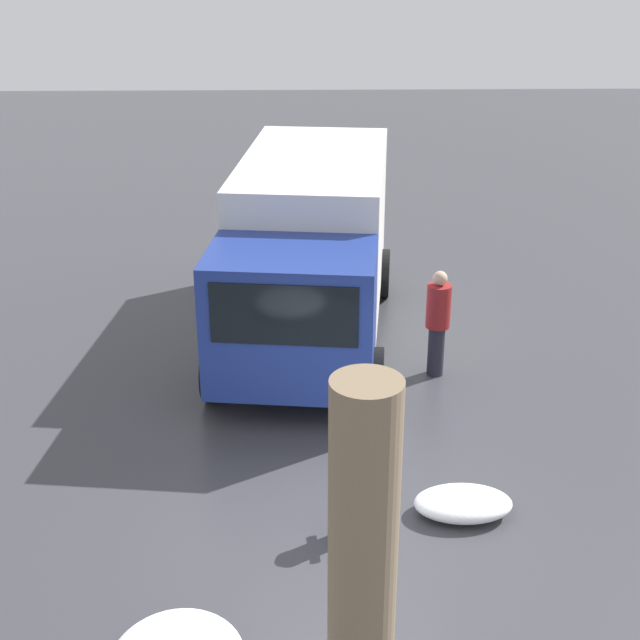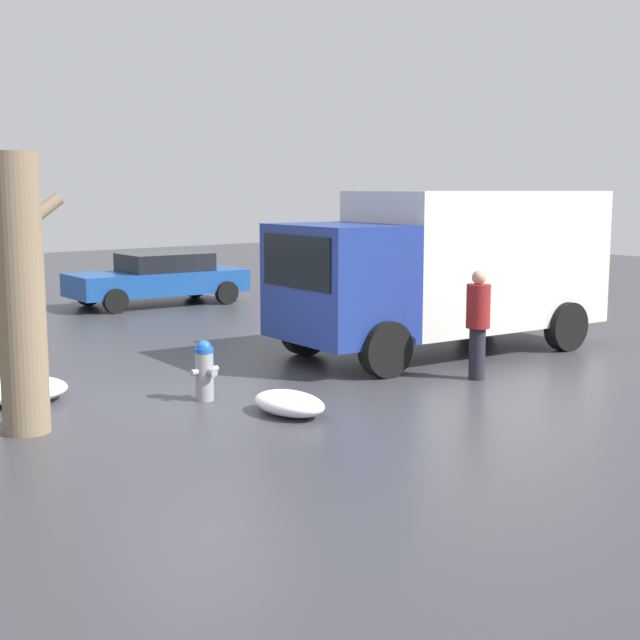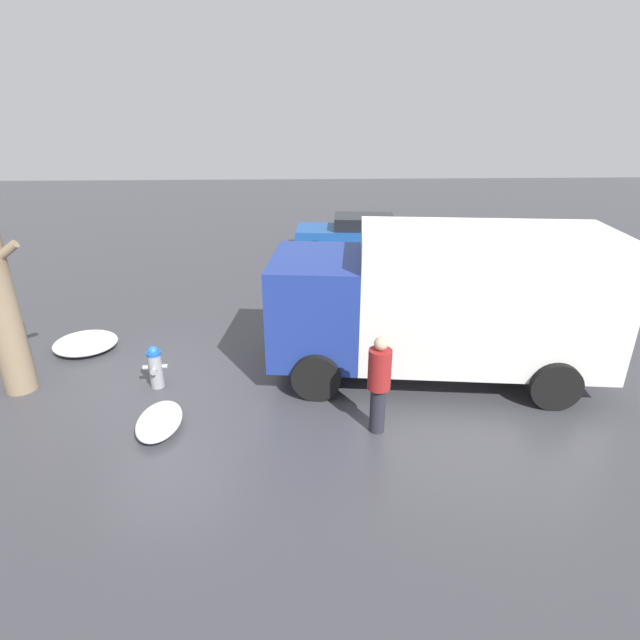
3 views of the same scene
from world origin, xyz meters
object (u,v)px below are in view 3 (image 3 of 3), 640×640
at_px(pedestrian, 379,381).
at_px(fire_hydrant, 155,366).
at_px(delivery_truck, 444,299).
at_px(tree_trunk, 0,306).
at_px(parked_car, 359,233).

bearing_deg(pedestrian, fire_hydrant, 12.55).
relative_size(delivery_truck, pedestrian, 3.82).
bearing_deg(tree_trunk, delivery_truck, 2.33).
relative_size(tree_trunk, pedestrian, 1.98).
bearing_deg(tree_trunk, fire_hydrant, -0.39).
distance_m(delivery_truck, pedestrian, 2.53).
distance_m(fire_hydrant, tree_trunk, 2.86).
height_order(pedestrian, parked_car, pedestrian).
bearing_deg(tree_trunk, parked_car, 51.91).
relative_size(delivery_truck, parked_car, 1.41).
xyz_separation_m(fire_hydrant, parked_car, (4.98, 9.64, 0.26)).
height_order(fire_hydrant, pedestrian, pedestrian).
xyz_separation_m(delivery_truck, pedestrian, (-1.51, -1.93, -0.66)).
height_order(fire_hydrant, parked_car, parked_car).
xyz_separation_m(tree_trunk, delivery_truck, (8.08, 0.33, -0.11)).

